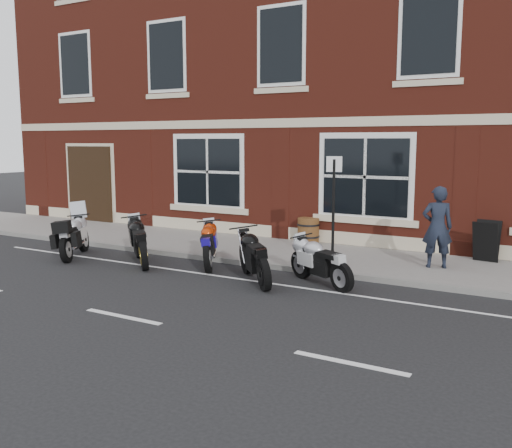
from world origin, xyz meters
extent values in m
plane|color=black|center=(0.00, 0.00, 0.00)|extent=(80.00, 80.00, 0.00)
cube|color=slate|center=(0.00, 3.00, 0.06)|extent=(30.00, 3.00, 0.12)
cube|color=slate|center=(0.00, 1.42, 0.06)|extent=(30.00, 0.16, 0.12)
cube|color=maroon|center=(0.00, 10.50, 6.00)|extent=(24.00, 12.00, 12.00)
cylinder|color=black|center=(-4.89, 0.75, 0.31)|extent=(0.43, 0.60, 0.62)
cylinder|color=black|center=(-4.16, -0.47, 0.31)|extent=(0.43, 0.60, 0.62)
cube|color=black|center=(-4.55, 0.18, 0.64)|extent=(0.60, 0.79, 0.21)
ellipsoid|color=#A3A2A7|center=(-4.62, 0.31, 0.76)|extent=(0.58, 0.65, 0.31)
cube|color=black|center=(-4.35, -0.15, 0.72)|extent=(0.49, 0.59, 0.10)
cube|color=silver|center=(-4.88, 0.73, 1.12)|extent=(0.37, 0.24, 0.44)
cylinder|color=black|center=(-1.32, 1.59, 0.31)|extent=(0.43, 0.60, 0.62)
cylinder|color=black|center=(-0.60, 0.37, 0.31)|extent=(0.43, 0.60, 0.62)
cube|color=black|center=(-0.99, 1.02, 0.64)|extent=(0.60, 0.79, 0.21)
ellipsoid|color=#AB2B07|center=(-1.06, 1.15, 0.76)|extent=(0.58, 0.65, 0.31)
cube|color=black|center=(-0.79, 0.68, 0.72)|extent=(0.49, 0.59, 0.10)
cylinder|color=black|center=(-3.10, 0.88, 0.34)|extent=(0.59, 0.56, 0.68)
cylinder|color=black|center=(-1.98, -0.17, 0.34)|extent=(0.59, 0.56, 0.68)
cube|color=black|center=(-2.58, 0.39, 0.70)|extent=(0.79, 0.76, 0.23)
ellipsoid|color=black|center=(-2.69, 0.50, 0.82)|extent=(0.69, 0.68, 0.34)
cube|color=black|center=(-2.27, 0.10, 0.78)|extent=(0.61, 0.60, 0.11)
cylinder|color=black|center=(1.41, 0.95, 0.30)|extent=(0.58, 0.40, 0.60)
cylinder|color=black|center=(2.59, 0.30, 0.30)|extent=(0.58, 0.40, 0.60)
cube|color=black|center=(1.96, 0.65, 0.62)|extent=(0.76, 0.56, 0.21)
ellipsoid|color=#ADACB1|center=(1.84, 0.71, 0.73)|extent=(0.62, 0.55, 0.30)
cube|color=black|center=(2.29, 0.47, 0.69)|extent=(0.57, 0.46, 0.09)
cylinder|color=black|center=(0.17, 0.74, 0.34)|extent=(0.57, 0.57, 0.67)
cylinder|color=black|center=(1.24, -0.35, 0.34)|extent=(0.57, 0.57, 0.67)
cube|color=black|center=(0.67, 0.23, 0.69)|extent=(0.77, 0.78, 0.23)
ellipsoid|color=black|center=(0.56, 0.34, 0.82)|extent=(0.68, 0.68, 0.34)
cube|color=black|center=(0.96, -0.07, 0.78)|extent=(0.60, 0.60, 0.10)
imported|color=black|center=(3.75, 2.89, 1.03)|extent=(0.78, 0.65, 1.81)
cylinder|color=#4B3914|center=(-0.02, 4.30, 0.46)|extent=(0.59, 0.59, 0.69)
cylinder|color=black|center=(-0.02, 4.30, 0.30)|extent=(0.62, 0.62, 0.05)
cylinder|color=black|center=(-0.02, 4.30, 0.63)|extent=(0.62, 0.62, 0.05)
cylinder|color=black|center=(1.65, 2.03, 1.31)|extent=(0.06, 0.06, 2.38)
cube|color=silver|center=(1.65, 2.03, 2.39)|extent=(0.34, 0.13, 0.35)
camera|label=1|loc=(6.53, -9.81, 2.90)|focal=40.00mm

